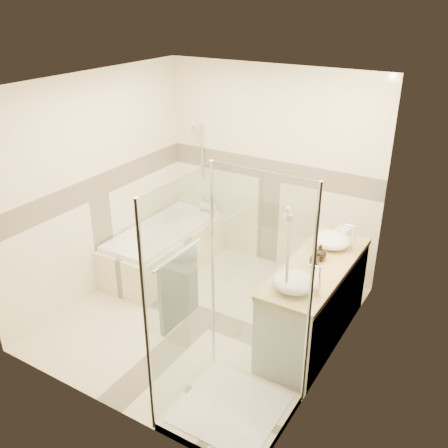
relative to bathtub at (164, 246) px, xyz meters
The scene contains 12 objects.
room 1.57m from the bathtub, 30.53° to the right, with size 2.82×3.02×2.52m.
bathtub is the anchor object (origin of this frame).
vanity 2.18m from the bathtub, ahead, with size 0.58×1.62×0.85m.
shower_enclosure 2.47m from the bathtub, 41.10° to the right, with size 0.96×0.93×2.04m.
vessel_sink_near 2.22m from the bathtub, ahead, with size 0.38×0.38×0.15m, color white.
vessel_sink_far 2.38m from the bathtub, 22.30° to the right, with size 0.39×0.39×0.16m, color white.
faucet_near 2.45m from the bathtub, ahead, with size 0.12×0.03×0.30m.
faucet_far 2.60m from the bathtub, 20.44° to the right, with size 0.12×0.03×0.30m.
amenity_bottle_a 2.26m from the bathtub, 10.75° to the right, with size 0.07×0.07×0.16m, color black.
amenity_bottle_b 2.23m from the bathtub, ahead, with size 0.13×0.13×0.16m, color black.
folded_towels 2.24m from the bathtub, ahead, with size 0.14×0.23×0.07m, color silver.
rolled_towel 0.82m from the bathtub, 74.80° to the left, with size 0.11×0.11×0.24m, color silver.
Camera 1 is at (2.51, -3.73, 3.24)m, focal length 40.00 mm.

